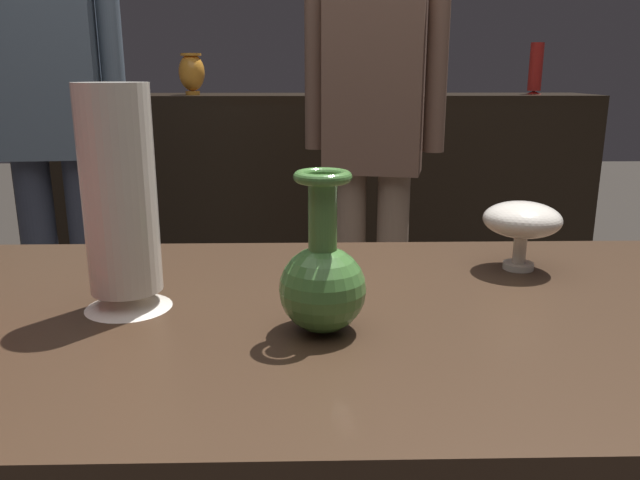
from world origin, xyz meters
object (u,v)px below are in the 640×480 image
Objects in this scene: vase_centerpiece at (319,279)px; vase_left_accent at (522,221)px; vase_tall_behind at (120,204)px; visitor_near_left at (49,104)px; shelf_vase_far_left at (79,81)px; visitor_center_back at (373,131)px; shelf_vase_far_right at (536,69)px; shelf_vase_left at (192,72)px.

vase_centerpiece reaches higher than vase_left_accent.
vase_centerpiece is 0.26m from vase_tall_behind.
visitor_near_left is at bearing 135.87° from vase_left_accent.
shelf_vase_far_left is 0.99m from visitor_near_left.
visitor_center_back is at bearing 94.44° from vase_left_accent.
shelf_vase_far_left is 0.80× the size of shelf_vase_far_right.
vase_tall_behind is 2.42× the size of vase_left_accent.
vase_left_accent is at bearing 15.03° from vase_tall_behind.
visitor_near_left is at bearing -76.26° from shelf_vase_far_left.
vase_centerpiece is 2.28m from shelf_vase_left.
shelf_vase_far_right is at bearing 65.29° from vase_centerpiece.
vase_centerpiece is 2.51m from shelf_vase_far_right.
vase_left_accent is 2.45m from shelf_vase_far_left.
shelf_vase_far_right is 1.19m from visitor_center_back.
vase_left_accent is at bearing -67.44° from shelf_vase_left.
visitor_center_back is (0.46, 1.36, -0.04)m from vase_tall_behind.
vase_centerpiece is 0.12× the size of visitor_center_back.
shelf_vase_far_right is at bearing 59.59° from vase_tall_behind.
shelf_vase_left is at bearing -112.65° from visitor_near_left.
shelf_vase_far_right reaches higher than vase_centerpiece.
shelf_vase_far_left is (-1.04, 2.27, 0.19)m from vase_centerpiece.
shelf_vase_far_left is 0.11× the size of visitor_near_left.
vase_tall_behind is 0.17× the size of visitor_near_left.
shelf_vase_left is at bearing -32.96° from visitor_center_back.
visitor_center_back is at bearing 81.50° from vase_centerpiece.
visitor_center_back is 0.91× the size of visitor_near_left.
visitor_near_left reaches higher than vase_left_accent.
shelf_vase_far_left is 0.12× the size of visitor_center_back.
visitor_near_left is (-0.56, 1.22, 0.06)m from vase_tall_behind.
shelf_vase_far_left is at bearing 109.95° from vase_tall_behind.
shelf_vase_far_left is at bearing -179.91° from shelf_vase_far_right.
shelf_vase_left is at bearing 103.11° from vase_centerpiece.
shelf_vase_far_right is 1.56m from shelf_vase_left.
vase_left_accent is 0.08× the size of visitor_center_back.
vase_left_accent is 2.16m from shelf_vase_left.
vase_centerpiece is at bearing -65.45° from shelf_vase_far_left.
visitor_near_left is at bearing 114.52° from vase_tall_behind.
vase_left_accent is at bearing 36.24° from vase_centerpiece.
vase_left_accent is (0.31, 0.23, 0.01)m from vase_centerpiece.
vase_tall_behind is at bearing -70.05° from shelf_vase_far_left.
vase_centerpiece is 0.38m from vase_left_accent.
shelf_vase_far_right is 0.14× the size of visitor_near_left.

